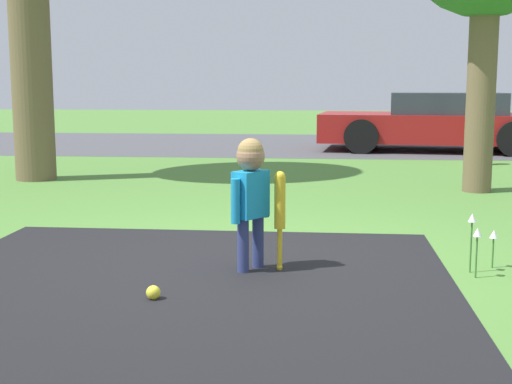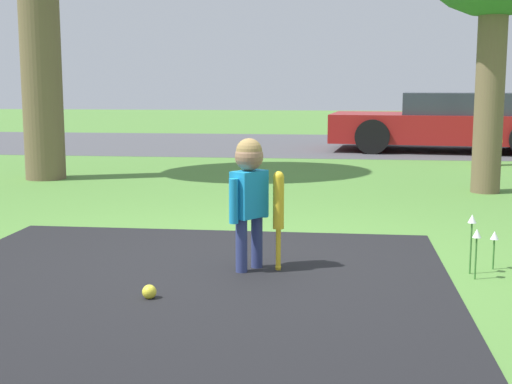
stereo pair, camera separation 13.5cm
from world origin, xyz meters
The scene contains 8 objects.
ground_plane centered at (0.00, 0.00, 0.00)m, with size 60.00×60.00×0.00m, color #518438.
street_strip centered at (0.00, 10.35, 0.00)m, with size 40.00×6.00×0.01m.
child centered at (0.14, -0.33, 0.62)m, with size 0.26×0.33×0.95m.
baseball_bat centered at (0.34, -0.32, 0.46)m, with size 0.08×0.08×0.72m.
sports_ball centered at (-0.39, -1.10, 0.05)m, with size 0.09×0.09×0.09m.
fire_hydrant centered at (3.19, 6.65, 0.37)m, with size 0.29×0.25×0.76m.
parked_car centered at (2.87, 9.14, 0.56)m, with size 4.64×2.42×1.15m.
flower_bed centered at (1.93, -0.28, 0.29)m, with size 0.54×0.35×0.43m.
Camera 1 is at (0.65, -5.28, 1.33)m, focal length 50.00 mm.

